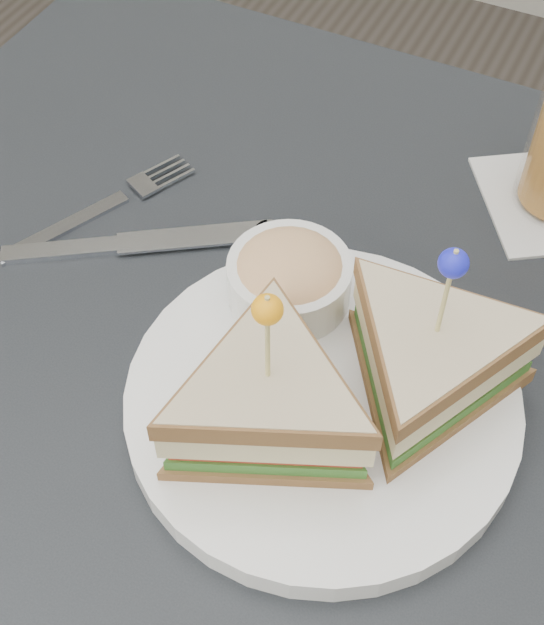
{
  "coord_description": "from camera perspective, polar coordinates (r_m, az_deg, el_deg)",
  "views": [
    {
      "loc": [
        0.17,
        -0.32,
        1.26
      ],
      "look_at": [
        0.01,
        0.01,
        0.8
      ],
      "focal_mm": 50.0,
      "sensor_mm": 36.0,
      "label": 1
    }
  ],
  "objects": [
    {
      "name": "cutlery_fork",
      "position": [
        0.74,
        -10.79,
        6.95
      ],
      "size": [
        0.1,
        0.17,
        0.01
      ],
      "rotation": [
        0.0,
        0.0,
        -0.44
      ],
      "color": "silver",
      "rests_on": "table"
    },
    {
      "name": "plate_meal",
      "position": [
        0.57,
        4.27,
        -4.13
      ],
      "size": [
        0.32,
        0.3,
        0.16
      ],
      "rotation": [
        0.0,
        0.0,
        -0.12
      ],
      "color": "white",
      "rests_on": "table"
    },
    {
      "name": "table",
      "position": [
        0.69,
        -1.11,
        -6.79
      ],
      "size": [
        0.8,
        0.8,
        0.75
      ],
      "color": "black",
      "rests_on": "ground"
    },
    {
      "name": "cutlery_knife",
      "position": [
        0.71,
        -9.28,
        4.47
      ],
      "size": [
        0.2,
        0.14,
        0.01
      ],
      "rotation": [
        0.0,
        0.0,
        -0.99
      ],
      "color": "white",
      "rests_on": "table"
    }
  ]
}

